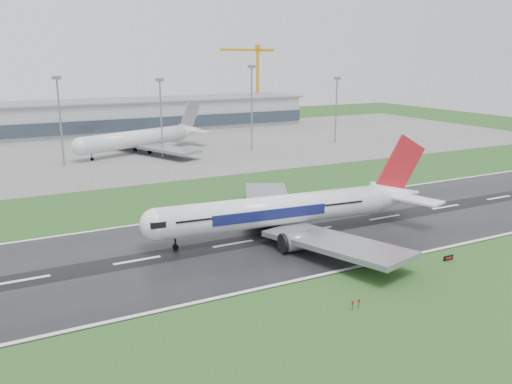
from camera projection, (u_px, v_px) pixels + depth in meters
ground at (233, 244)px, 109.61m from camera, size 520.00×520.00×0.00m
runway at (233, 244)px, 109.60m from camera, size 400.00×45.00×0.10m
apron at (103, 151)px, 217.05m from camera, size 400.00×130.00×0.08m
terminal at (76, 118)px, 266.79m from camera, size 240.00×36.00×15.00m
main_airliner at (294, 191)px, 113.28m from camera, size 71.10×68.29×19.34m
parked_airliner at (140, 129)px, 211.71m from camera, size 80.89×78.44×18.62m
tower_crane at (258, 82)px, 325.64m from camera, size 43.12×17.13×44.26m
runway_sign at (448, 258)px, 100.59m from camera, size 2.29×0.83×1.04m
floodmast_2 at (61, 124)px, 183.60m from camera, size 0.64×0.64×29.91m
floodmast_3 at (161, 120)px, 199.84m from camera, size 0.64×0.64×28.53m
floodmast_4 at (252, 110)px, 216.35m from camera, size 0.64×0.64×33.00m
floodmast_5 at (336, 112)px, 235.76m from camera, size 0.64×0.64×27.71m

